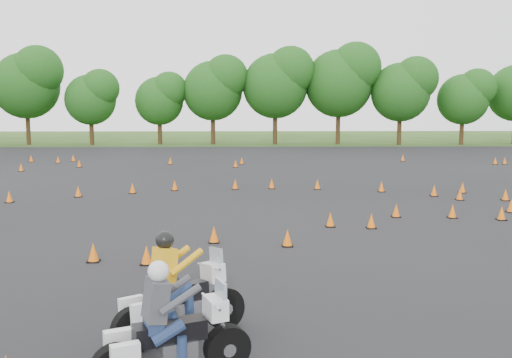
% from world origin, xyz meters
% --- Properties ---
extents(ground, '(140.00, 140.00, 0.00)m').
position_xyz_m(ground, '(0.00, 0.00, 0.00)').
color(ground, '#2D5119').
rests_on(ground, ground).
extents(asphalt_pad, '(62.00, 62.00, 0.00)m').
position_xyz_m(asphalt_pad, '(0.00, 6.00, 0.01)').
color(asphalt_pad, black).
rests_on(asphalt_pad, ground).
extents(treeline, '(87.16, 32.15, 10.45)m').
position_xyz_m(treeline, '(3.22, 35.08, 4.56)').
color(treeline, '#1B4915').
rests_on(treeline, ground).
extents(traffic_cones, '(36.16, 33.11, 0.45)m').
position_xyz_m(traffic_cones, '(-0.07, 5.57, 0.23)').
color(traffic_cones, orange).
rests_on(traffic_cones, asphalt_pad).
extents(rider_grey, '(2.37, 1.55, 1.76)m').
position_xyz_m(rider_grey, '(-1.44, -8.85, 0.88)').
color(rider_grey, '#3D3E44').
rests_on(rider_grey, ground).
extents(rider_yellow, '(2.37, 1.91, 1.82)m').
position_xyz_m(rider_yellow, '(-1.47, -7.44, 0.92)').
color(rider_yellow, gold).
rests_on(rider_yellow, ground).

